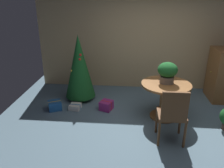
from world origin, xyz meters
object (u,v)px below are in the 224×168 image
Objects in this scene: gift_box_cream at (75,107)px; gift_box_purple at (106,105)px; wooden_cabinet at (221,75)px; round_dining_table at (165,95)px; gift_box_blue at (55,105)px; holiday_tree at (79,67)px; wooden_chair_near at (173,113)px; flower_vase at (167,72)px.

gift_box_purple is (0.71, 0.04, 0.05)m from gift_box_cream.
wooden_cabinet is at bearing 17.02° from gift_box_purple.
gift_box_blue is at bearing 177.01° from round_dining_table.
wooden_cabinet reaches higher than gift_box_blue.
holiday_tree is 0.95m from gift_box_cream.
gift_box_cream is at bearing -91.74° from holiday_tree.
holiday_tree is 3.41m from wooden_cabinet.
wooden_cabinet is at bearing 5.42° from holiday_tree.
holiday_tree is 4.36× the size of gift_box_blue.
gift_box_cream is at bearing 7.26° from gift_box_blue.
wooden_chair_near is at bearing -126.89° from wooden_cabinet.
gift_box_cream is at bearing 151.18° from wooden_chair_near.
holiday_tree reaches higher than wooden_cabinet.
holiday_tree reaches higher than wooden_chair_near.
wooden_chair_near is at bearing -39.87° from holiday_tree.
holiday_tree is at bearing 88.26° from gift_box_cream.
wooden_chair_near is 2.53m from holiday_tree.
flower_vase reaches higher than gift_box_blue.
holiday_tree is at bearing 159.46° from round_dining_table.
flower_vase is 2.57m from gift_box_blue.
round_dining_table is at bearing -5.34° from gift_box_cream.
wooden_cabinet reaches higher than flower_vase.
round_dining_table is at bearing -20.54° from holiday_tree.
gift_box_cream is 0.71m from gift_box_purple.
round_dining_table reaches higher than gift_box_blue.
flower_vase is 2.06m from holiday_tree.
holiday_tree is 4.71× the size of gift_box_purple.
gift_box_blue is (-2.40, 0.13, -0.41)m from round_dining_table.
gift_box_purple is at bearing 172.17° from flower_vase.
round_dining_table is 2.09m from holiday_tree.
wooden_chair_near is 3.80× the size of gift_box_cream.
wooden_cabinet is at bearing 35.74° from round_dining_table.
gift_box_cream is 3.56m from wooden_cabinet.
round_dining_table is 1.32m from gift_box_purple.
flower_vase is at bearing -3.91° from gift_box_cream.
flower_vase is 2.18m from gift_box_cream.
flower_vase is 1.79m from wooden_cabinet.
gift_box_blue is at bearing -172.74° from gift_box_cream.
gift_box_purple is at bearing 4.71° from gift_box_blue.
holiday_tree is 1.13m from gift_box_purple.
round_dining_table is 1.79m from wooden_cabinet.
holiday_tree reaches higher than gift_box_cream.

